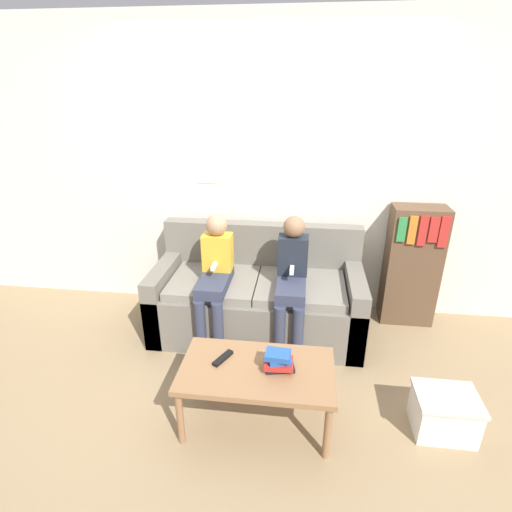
{
  "coord_description": "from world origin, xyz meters",
  "views": [
    {
      "loc": [
        0.36,
        -2.52,
        2.06
      ],
      "look_at": [
        0.0,
        0.39,
        0.77
      ],
      "focal_mm": 28.0,
      "sensor_mm": 36.0,
      "label": 1
    }
  ],
  "objects_px": {
    "person_left": "(215,275)",
    "tv_remote": "(223,358)",
    "coffee_table": "(257,374)",
    "person_right": "(292,278)",
    "couch": "(258,298)",
    "storage_box": "(444,413)",
    "bookshelf": "(412,266)"
  },
  "relations": [
    {
      "from": "person_left",
      "to": "tv_remote",
      "type": "distance_m",
      "value": 0.86
    },
    {
      "from": "bookshelf",
      "to": "tv_remote",
      "type": "bearing_deg",
      "value": -137.26
    },
    {
      "from": "person_left",
      "to": "bookshelf",
      "type": "bearing_deg",
      "value": 17.58
    },
    {
      "from": "couch",
      "to": "coffee_table",
      "type": "distance_m",
      "value": 1.08
    },
    {
      "from": "bookshelf",
      "to": "storage_box",
      "type": "relative_size",
      "value": 2.86
    },
    {
      "from": "coffee_table",
      "to": "bookshelf",
      "type": "bearing_deg",
      "value": 48.77
    },
    {
      "from": "coffee_table",
      "to": "person_left",
      "type": "height_order",
      "value": "person_left"
    },
    {
      "from": "person_left",
      "to": "coffee_table",
      "type": "bearing_deg",
      "value": -62.41
    },
    {
      "from": "couch",
      "to": "person_left",
      "type": "bearing_deg",
      "value": -148.12
    },
    {
      "from": "coffee_table",
      "to": "couch",
      "type": "bearing_deg",
      "value": 96.56
    },
    {
      "from": "tv_remote",
      "to": "person_left",
      "type": "bearing_deg",
      "value": 132.42
    },
    {
      "from": "coffee_table",
      "to": "person_right",
      "type": "distance_m",
      "value": 0.92
    },
    {
      "from": "couch",
      "to": "person_right",
      "type": "distance_m",
      "value": 0.48
    },
    {
      "from": "couch",
      "to": "storage_box",
      "type": "relative_size",
      "value": 4.65
    },
    {
      "from": "tv_remote",
      "to": "storage_box",
      "type": "relative_size",
      "value": 0.44
    },
    {
      "from": "couch",
      "to": "bookshelf",
      "type": "bearing_deg",
      "value": 13.62
    },
    {
      "from": "coffee_table",
      "to": "bookshelf",
      "type": "distance_m",
      "value": 1.86
    },
    {
      "from": "tv_remote",
      "to": "bookshelf",
      "type": "distance_m",
      "value": 1.98
    },
    {
      "from": "couch",
      "to": "tv_remote",
      "type": "xyz_separation_m",
      "value": [
        -0.1,
        -1.01,
        0.13
      ]
    },
    {
      "from": "coffee_table",
      "to": "person_right",
      "type": "relative_size",
      "value": 0.88
    },
    {
      "from": "coffee_table",
      "to": "tv_remote",
      "type": "xyz_separation_m",
      "value": [
        -0.23,
        0.06,
        0.06
      ]
    },
    {
      "from": "couch",
      "to": "person_right",
      "type": "height_order",
      "value": "person_right"
    },
    {
      "from": "person_left",
      "to": "bookshelf",
      "type": "xyz_separation_m",
      "value": [
        1.67,
        0.53,
        -0.07
      ]
    },
    {
      "from": "person_left",
      "to": "tv_remote",
      "type": "xyz_separation_m",
      "value": [
        0.23,
        -0.81,
        -0.19
      ]
    },
    {
      "from": "tv_remote",
      "to": "storage_box",
      "type": "xyz_separation_m",
      "value": [
        1.41,
        0.01,
        -0.29
      ]
    },
    {
      "from": "person_left",
      "to": "tv_remote",
      "type": "relative_size",
      "value": 6.39
    },
    {
      "from": "person_right",
      "to": "tv_remote",
      "type": "distance_m",
      "value": 0.92
    },
    {
      "from": "coffee_table",
      "to": "person_left",
      "type": "distance_m",
      "value": 1.01
    },
    {
      "from": "coffee_table",
      "to": "storage_box",
      "type": "height_order",
      "value": "coffee_table"
    },
    {
      "from": "coffee_table",
      "to": "bookshelf",
      "type": "height_order",
      "value": "bookshelf"
    },
    {
      "from": "couch",
      "to": "person_right",
      "type": "bearing_deg",
      "value": -34.71
    },
    {
      "from": "couch",
      "to": "bookshelf",
      "type": "xyz_separation_m",
      "value": [
        1.34,
        0.33,
        0.25
      ]
    }
  ]
}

